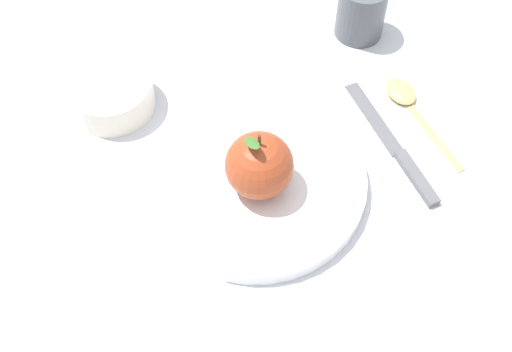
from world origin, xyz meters
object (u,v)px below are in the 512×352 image
Objects in this scene: side_bowl at (110,92)px; cup at (362,8)px; dinner_plate at (256,180)px; spoon at (407,100)px; knife at (398,152)px; apple at (259,165)px.

cup is (-0.33, 0.11, 0.02)m from side_bowl.
dinner_plate reaches higher than spoon.
apple is at bearing -21.20° from knife.
apple is at bearing 103.56° from side_bowl.
knife is at bearing 154.81° from dinner_plate.
apple is at bearing 22.47° from cup.
dinner_plate reaches higher than knife.
apple reaches higher than side_bowl.
apple is 0.85× the size of side_bowl.
dinner_plate is 0.29m from cup.
dinner_plate is at bearing -113.71° from apple.
knife is (-0.17, 0.06, -0.05)m from apple.
apple is 0.30m from cup.
side_bowl is at bearing -76.44° from apple.
dinner_plate is at bearing 105.52° from side_bowl.
apple is (0.00, 0.01, 0.05)m from dinner_plate.
knife is (-0.22, 0.29, -0.02)m from side_bowl.
apple reaches higher than dinner_plate.
side_bowl is 1.37× the size of cup.
cup is at bearing -122.17° from knife.
apple reaches higher than spoon.
dinner_plate is 0.05m from apple.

